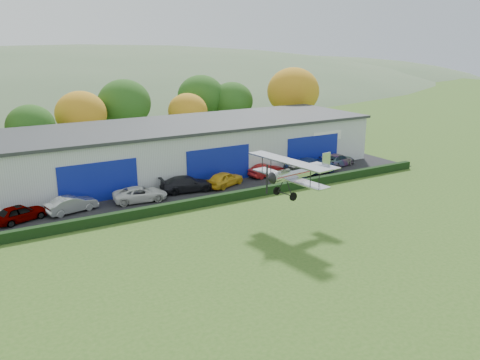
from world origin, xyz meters
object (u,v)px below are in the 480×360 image
car_2 (140,194)px  car_6 (311,165)px  car_1 (72,204)px  biplane (297,171)px  car_5 (267,170)px  hangar (193,146)px  car_0 (20,213)px  car_7 (337,160)px  car_3 (187,184)px  car_4 (225,179)px

car_2 → car_6: size_ratio=0.79×
car_1 → biplane: biplane is taller
car_5 → car_1: bearing=85.5°
hangar → biplane: 19.83m
car_0 → car_5: 24.17m
car_6 → car_7: bearing=-83.2°
car_5 → biplane: 14.81m
car_3 → car_4: 3.91m
hangar → car_0: 20.48m
car_3 → car_7: bearing=-80.4°
car_0 → car_4: size_ratio=0.95×
car_0 → car_7: car_7 is taller
car_1 → biplane: bearing=-143.1°
car_0 → car_6: size_ratio=0.68×
car_6 → car_3: bearing=82.9°
car_2 → car_6: car_6 is taller
hangar → car_2: hangar is taller
hangar → car_3: size_ratio=7.89×
car_0 → car_1: bearing=-107.6°
car_3 → car_7: car_3 is taller
car_6 → car_0: bearing=85.4°
hangar → car_2: bearing=-138.6°
car_2 → car_5: same height
hangar → car_7: (14.69, -7.16, -1.90)m
car_0 → car_3: size_ratio=0.79×
car_3 → car_7: 18.79m
car_5 → biplane: size_ratio=0.53×
car_3 → car_6: 14.31m
car_1 → car_3: 10.73m
car_1 → car_6: bearing=-103.5°
hangar → car_4: bearing=-91.5°
car_5 → car_7: 9.38m
car_4 → car_3: bearing=63.6°
car_4 → car_7: (14.89, 0.45, -0.02)m
car_2 → car_5: size_ratio=1.18×
car_2 → car_4: (8.70, 0.23, 0.07)m
hangar → car_5: (5.32, -6.72, -1.94)m
car_0 → car_4: car_4 is taller
car_6 → car_7: size_ratio=1.23×
biplane → car_5: bearing=57.9°
car_5 → car_7: size_ratio=0.82×
hangar → car_5: hangar is taller
car_0 → biplane: 22.00m
car_4 → car_5: bearing=-102.9°
car_7 → car_4: bearing=77.9°
car_0 → car_5: size_ratio=1.01×
car_1 → car_3: size_ratio=0.82×
hangar → car_3: hangar is taller
car_3 → car_6: (14.29, -0.72, 0.09)m
car_1 → car_6: car_6 is taller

